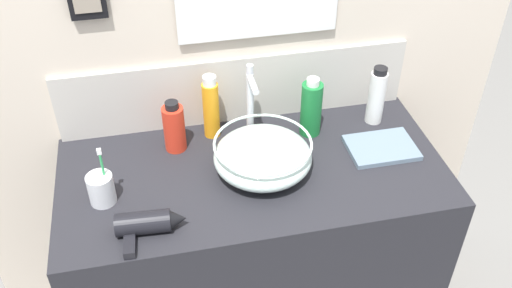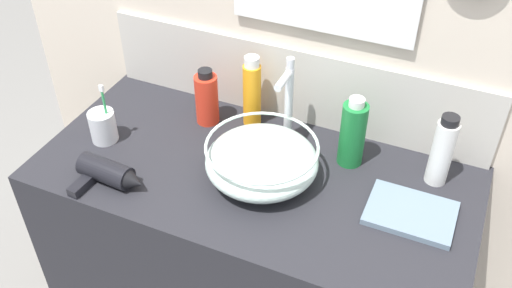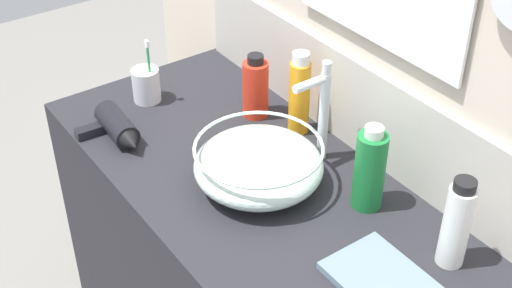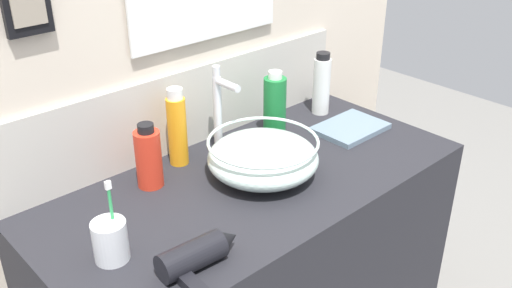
{
  "view_description": "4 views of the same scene",
  "coord_description": "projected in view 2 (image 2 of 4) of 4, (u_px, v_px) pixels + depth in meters",
  "views": [
    {
      "loc": [
        -0.26,
        -1.27,
        2.01
      ],
      "look_at": [
        0.01,
        0.0,
        0.98
      ],
      "focal_mm": 40.0,
      "sensor_mm": 36.0,
      "label": 1
    },
    {
      "loc": [
        0.46,
        -1.03,
        1.89
      ],
      "look_at": [
        0.01,
        0.0,
        0.98
      ],
      "focal_mm": 40.0,
      "sensor_mm": 36.0,
      "label": 2
    },
    {
      "loc": [
        1.06,
        -0.74,
        1.9
      ],
      "look_at": [
        0.01,
        0.0,
        0.98
      ],
      "focal_mm": 50.0,
      "sensor_mm": 36.0,
      "label": 3
    },
    {
      "loc": [
        -0.87,
        -0.95,
        1.65
      ],
      "look_at": [
        0.01,
        0.0,
        0.98
      ],
      "focal_mm": 40.0,
      "sensor_mm": 36.0,
      "label": 4
    }
  ],
  "objects": [
    {
      "name": "hair_drier",
      "position": [
        109.0,
        174.0,
        1.46
      ],
      "size": [
        0.19,
        0.13,
        0.06
      ],
      "color": "black",
      "rests_on": "vanity_counter"
    },
    {
      "name": "hand_towel",
      "position": [
        411.0,
        213.0,
        1.38
      ],
      "size": [
        0.21,
        0.16,
        0.02
      ],
      "primitive_type": "cube",
      "color": "slate",
      "rests_on": "vanity_counter"
    },
    {
      "name": "shampoo_bottle",
      "position": [
        207.0,
        98.0,
        1.64
      ],
      "size": [
        0.07,
        0.07,
        0.17
      ],
      "color": "red",
      "rests_on": "vanity_counter"
    },
    {
      "name": "toothbrush_cup",
      "position": [
        103.0,
        126.0,
        1.59
      ],
      "size": [
        0.07,
        0.07,
        0.18
      ],
      "color": "silver",
      "rests_on": "vanity_counter"
    },
    {
      "name": "soap_dispenser",
      "position": [
        353.0,
        133.0,
        1.49
      ],
      "size": [
        0.07,
        0.07,
        0.2
      ],
      "color": "#197233",
      "rests_on": "vanity_counter"
    },
    {
      "name": "faucet",
      "position": [
        288.0,
        96.0,
        1.53
      ],
      "size": [
        0.02,
        0.1,
        0.26
      ],
      "color": "silver",
      "rests_on": "vanity_counter"
    },
    {
      "name": "glass_bowl_sink",
      "position": [
        262.0,
        160.0,
        1.46
      ],
      "size": [
        0.29,
        0.29,
        0.11
      ],
      "color": "silver",
      "rests_on": "vanity_counter"
    },
    {
      "name": "lotion_bottle",
      "position": [
        442.0,
        151.0,
        1.43
      ],
      "size": [
        0.06,
        0.06,
        0.2
      ],
      "color": "white",
      "rests_on": "vanity_counter"
    },
    {
      "name": "spray_bottle",
      "position": [
        252.0,
        92.0,
        1.62
      ],
      "size": [
        0.05,
        0.05,
        0.22
      ],
      "color": "orange",
      "rests_on": "vanity_counter"
    },
    {
      "name": "vanity_counter",
      "position": [
        254.0,
        277.0,
        1.79
      ],
      "size": [
        1.17,
        0.56,
        0.88
      ],
      "primitive_type": "cube",
      "color": "#232328",
      "rests_on": "ground"
    },
    {
      "name": "back_panel",
      "position": [
        300.0,
        4.0,
        1.51
      ],
      "size": [
        1.85,
        0.1,
        2.45
      ],
      "color": "beige",
      "rests_on": "ground"
    }
  ]
}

